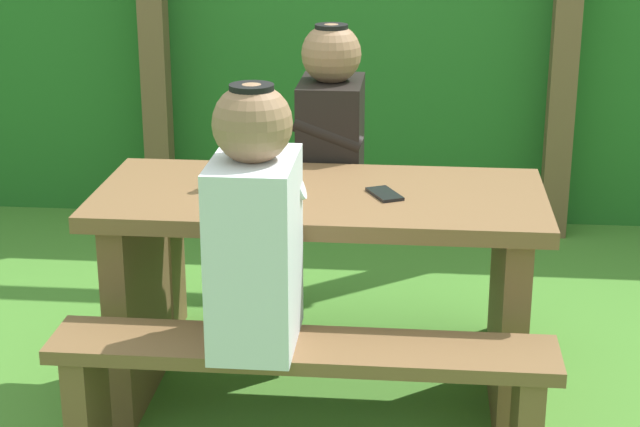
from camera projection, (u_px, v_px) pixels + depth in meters
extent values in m
plane|color=#49832E|center=(320.00, 400.00, 3.53)|extent=(12.00, 12.00, 0.00)
cube|color=#256824|center=(363.00, 44.00, 5.46)|extent=(6.40, 0.86, 1.60)
cube|color=brown|center=(153.00, 12.00, 4.92)|extent=(0.12, 0.12, 2.06)
cube|color=brown|center=(567.00, 18.00, 4.75)|extent=(0.12, 0.12, 2.06)
cube|color=brown|center=(320.00, 199.00, 3.30)|extent=(1.40, 0.64, 0.05)
cube|color=brown|center=(138.00, 299.00, 3.47)|extent=(0.08, 0.54, 0.68)
cube|color=brown|center=(508.00, 314.00, 3.36)|extent=(0.08, 0.54, 0.68)
cube|color=brown|center=(302.00, 350.00, 2.90)|extent=(1.40, 0.24, 0.04)
cube|color=brown|center=(88.00, 412.00, 3.03)|extent=(0.07, 0.22, 0.41)
cube|color=brown|center=(333.00, 226.00, 3.87)|extent=(1.40, 0.24, 0.04)
cube|color=brown|center=(170.00, 278.00, 4.00)|extent=(0.07, 0.22, 0.41)
cube|color=brown|center=(501.00, 290.00, 3.89)|extent=(0.07, 0.22, 0.41)
cube|color=silver|center=(255.00, 253.00, 2.82)|extent=(0.22, 0.34, 0.52)
sphere|color=#936B4C|center=(252.00, 124.00, 2.71)|extent=(0.21, 0.21, 0.21)
cylinder|color=black|center=(252.00, 89.00, 2.68)|extent=(0.12, 0.12, 0.02)
cylinder|color=silver|center=(262.00, 200.00, 2.92)|extent=(0.25, 0.07, 0.15)
cube|color=black|center=(331.00, 152.00, 3.78)|extent=(0.22, 0.34, 0.52)
sphere|color=#936B4C|center=(331.00, 54.00, 3.67)|extent=(0.21, 0.21, 0.21)
cylinder|color=black|center=(331.00, 28.00, 3.64)|extent=(0.12, 0.12, 0.02)
cylinder|color=black|center=(328.00, 134.00, 3.62)|extent=(0.25, 0.07, 0.15)
cylinder|color=silver|center=(279.00, 180.00, 3.27)|extent=(0.07, 0.07, 0.08)
cylinder|color=silver|center=(241.00, 156.00, 3.34)|extent=(0.07, 0.07, 0.19)
cylinder|color=silver|center=(240.00, 119.00, 3.30)|extent=(0.03, 0.03, 0.05)
cube|color=black|center=(385.00, 194.00, 3.25)|extent=(0.12, 0.16, 0.01)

